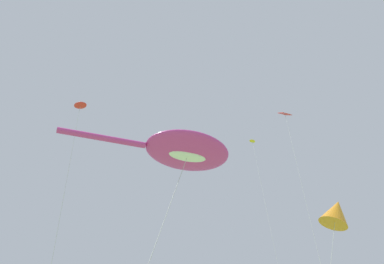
# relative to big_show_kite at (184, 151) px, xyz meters

# --- Properties ---
(big_show_kite) EXTENTS (7.86, 6.24, 16.20)m
(big_show_kite) POSITION_rel_big_show_kite_xyz_m (0.00, 0.00, 0.00)
(big_show_kite) COLOR #CC3899
(big_show_kite) RESTS_ON ground
(small_kite_diamond_red) EXTENTS (3.20, 1.17, 25.55)m
(small_kite_diamond_red) POSITION_rel_big_show_kite_xyz_m (8.75, -2.30, 6.87)
(small_kite_diamond_red) COLOR red
(small_kite_diamond_red) RESTS_ON ground
(small_kite_triangle_green) EXTENTS (4.39, 3.22, 12.35)m
(small_kite_triangle_green) POSITION_rel_big_show_kite_xyz_m (3.56, -5.26, -4.16)
(small_kite_triangle_green) COLOR orange
(small_kite_triangle_green) RESTS_ON ground
(small_kite_streamer_purple) EXTENTS (3.00, 2.50, 25.35)m
(small_kite_streamer_purple) POSITION_rel_big_show_kite_xyz_m (9.56, 1.02, 6.21)
(small_kite_streamer_purple) COLOR yellow
(small_kite_streamer_purple) RESTS_ON ground
(small_kite_stunt_black) EXTENTS (1.71, 1.54, 20.52)m
(small_kite_stunt_black) POSITION_rel_big_show_kite_xyz_m (-3.27, 5.33, 3.88)
(small_kite_stunt_black) COLOR red
(small_kite_stunt_black) RESTS_ON ground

